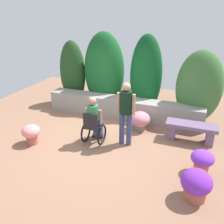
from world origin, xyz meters
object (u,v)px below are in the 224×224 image
flower_pot_terracotta_by_wall (202,160)px  person_in_wheelchair (94,121)px  person_standing_companion (126,110)px  flower_pot_small_foreground (196,184)px  stone_bench (191,130)px  flower_pot_red_accent (140,120)px  flower_pot_purple_near (31,133)px

flower_pot_terracotta_by_wall → person_in_wheelchair: bearing=171.7°
person_in_wheelchair → person_standing_companion: person_standing_companion is taller
person_in_wheelchair → person_standing_companion: 0.93m
person_standing_companion → flower_pot_small_foreground: person_standing_companion is taller
stone_bench → flower_pot_red_accent: size_ratio=2.25×
person_in_wheelchair → flower_pot_small_foreground: bearing=-35.5°
stone_bench → flower_pot_red_accent: flower_pot_red_accent is taller
person_in_wheelchair → flower_pot_terracotta_by_wall: bearing=-18.3°
stone_bench → flower_pot_purple_near: size_ratio=2.48×
stone_bench → person_standing_companion: size_ratio=0.79×
person_standing_companion → stone_bench: bearing=17.0°
stone_bench → person_in_wheelchair: size_ratio=1.02×
person_standing_companion → flower_pot_terracotta_by_wall: (1.97, -0.59, -0.68)m
stone_bench → person_in_wheelchair: (-2.47, -1.00, 0.28)m
flower_pot_terracotta_by_wall → stone_bench: bearing=103.4°
flower_pot_purple_near → flower_pot_red_accent: 3.13m
flower_pot_red_accent → stone_bench: bearing=-5.5°
person_in_wheelchair → person_standing_companion: size_ratio=0.77×
person_in_wheelchair → stone_bench: bearing=11.9°
flower_pot_terracotta_by_wall → person_standing_companion: bearing=163.4°
flower_pot_purple_near → flower_pot_red_accent: flower_pot_red_accent is taller
stone_bench → flower_pot_purple_near: 4.36m
flower_pot_small_foreground → person_in_wheelchair: bearing=154.5°
flower_pot_red_accent → flower_pot_small_foreground: size_ratio=0.95×
person_standing_companion → flower_pot_terracotta_by_wall: 2.17m
flower_pot_small_foreground → person_standing_companion: bearing=142.0°
flower_pot_purple_near → flower_pot_terracotta_by_wall: size_ratio=0.98×
flower_pot_terracotta_by_wall → flower_pot_small_foreground: size_ratio=0.87×
flower_pot_red_accent → flower_pot_small_foreground: bearing=-54.6°
stone_bench → flower_pot_purple_near: (-4.03, -1.68, -0.02)m
person_in_wheelchair → flower_pot_red_accent: size_ratio=2.19×
person_in_wheelchair → flower_pot_terracotta_by_wall: size_ratio=2.39×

